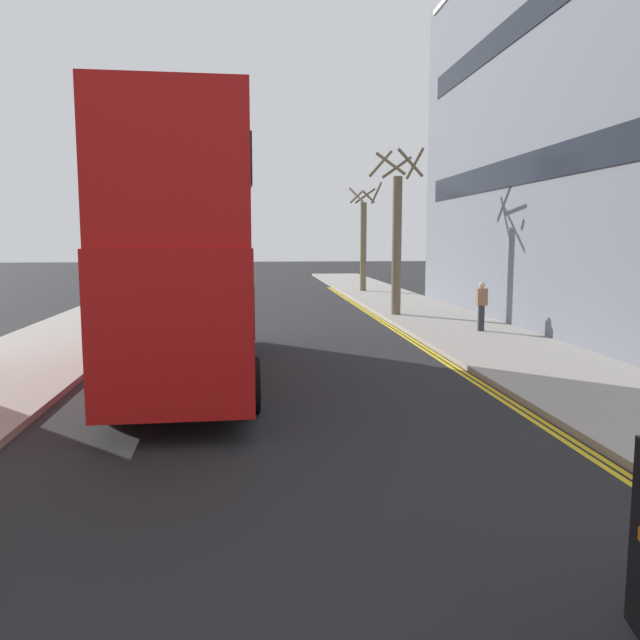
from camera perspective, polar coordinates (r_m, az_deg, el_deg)
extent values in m
cube|color=#9E9991|center=(17.71, 17.94, -3.28)|extent=(4.00, 80.00, 0.14)
cube|color=#9E9991|center=(17.23, -25.80, -3.93)|extent=(4.00, 80.00, 0.14)
cube|color=yellow|center=(15.13, 13.69, -5.14)|extent=(0.10, 56.00, 0.01)
cube|color=yellow|center=(15.07, 13.12, -5.17)|extent=(0.10, 56.00, 0.01)
cube|color=red|center=(15.11, -11.30, 1.59)|extent=(2.85, 10.88, 2.60)
cube|color=red|center=(15.09, -11.54, 11.27)|extent=(2.80, 10.66, 2.50)
cube|color=black|center=(15.09, -11.33, 2.72)|extent=(2.87, 10.45, 0.84)
cube|color=black|center=(15.09, -11.55, 11.65)|extent=(2.85, 10.23, 0.80)
cube|color=yellow|center=(20.42, -10.52, 7.39)|extent=(2.00, 0.13, 0.44)
cube|color=maroon|center=(15.24, -11.67, 16.15)|extent=(2.57, 9.79, 0.10)
cylinder|color=black|center=(18.68, -14.44, -1.22)|extent=(0.33, 1.05, 1.04)
cylinder|color=black|center=(18.56, -6.75, -1.09)|extent=(0.33, 1.05, 1.04)
cylinder|color=black|center=(12.17, -18.00, -5.81)|extent=(0.33, 1.05, 1.04)
cylinder|color=black|center=(11.98, -6.09, -5.70)|extent=(0.33, 1.05, 1.04)
cylinder|color=#2D2D38|center=(22.04, 14.06, 0.17)|extent=(0.22, 0.22, 0.85)
cube|color=#8C6647|center=(21.97, 14.12, 1.99)|extent=(0.34, 0.22, 0.56)
sphere|color=beige|center=(21.93, 14.15, 3.01)|extent=(0.20, 0.20, 0.20)
cylinder|color=#6B6047|center=(26.11, 6.80, 6.50)|extent=(0.38, 0.38, 5.48)
cylinder|color=#6B6047|center=(26.58, 8.38, 13.51)|extent=(0.41, 1.49, 1.10)
cylinder|color=#6B6047|center=(26.84, 6.80, 13.26)|extent=(1.22, 0.29, 0.90)
cylinder|color=#6B6047|center=(26.69, 5.40, 13.62)|extent=(1.20, 1.26, 1.19)
cylinder|color=#6B6047|center=(25.71, 6.27, 13.60)|extent=(1.08, 0.91, 0.96)
cylinder|color=#6B6047|center=(25.80, 8.00, 13.63)|extent=(1.25, 0.85, 1.03)
cylinder|color=#6B6047|center=(37.87, 3.85, 6.47)|extent=(0.36, 0.36, 5.12)
cylinder|color=#6B6047|center=(38.22, 5.01, 11.11)|extent=(0.37, 1.59, 1.16)
cylinder|color=#6B6047|center=(38.53, 4.02, 10.90)|extent=(1.21, 0.50, 0.91)
cylinder|color=#6B6047|center=(38.31, 3.30, 10.86)|extent=(0.96, 0.76, 0.83)
cylinder|color=#6B6047|center=(37.57, 3.22, 10.99)|extent=(0.73, 1.09, 0.89)
cylinder|color=#6B6047|center=(37.61, 4.32, 10.82)|extent=(0.85, 0.57, 0.69)
cube|color=black|center=(21.63, 19.52, 12.98)|extent=(0.04, 24.64, 1.00)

